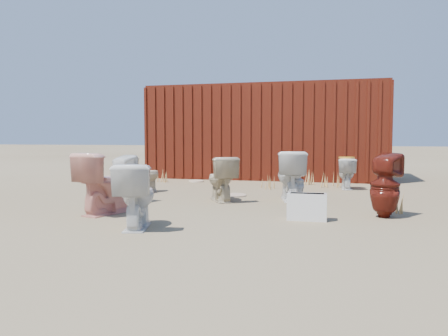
% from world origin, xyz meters
% --- Properties ---
extents(ground, '(100.00, 100.00, 0.00)m').
position_xyz_m(ground, '(0.00, 0.00, 0.00)').
color(ground, brown).
rests_on(ground, ground).
extents(shipping_container, '(6.00, 2.40, 2.40)m').
position_xyz_m(shipping_container, '(0.00, 5.20, 1.20)').
color(shipping_container, '#480D0C').
rests_on(shipping_container, ground).
extents(toilet_front_pink, '(0.70, 0.94, 0.86)m').
position_xyz_m(toilet_front_pink, '(-1.26, -1.07, 0.43)').
color(toilet_front_pink, '#EC9C88').
rests_on(toilet_front_pink, ground).
extents(toilet_front_c, '(0.61, 0.83, 0.76)m').
position_xyz_m(toilet_front_c, '(-0.42, -1.84, 0.38)').
color(toilet_front_c, white).
rests_on(toilet_front_c, ground).
extents(toilet_front_maroon, '(0.52, 0.52, 0.86)m').
position_xyz_m(toilet_front_maroon, '(2.47, -0.38, 0.43)').
color(toilet_front_maroon, '#601A10').
rests_on(toilet_front_maroon, ground).
extents(toilet_front_e, '(0.64, 0.91, 0.84)m').
position_xyz_m(toilet_front_e, '(1.07, 0.92, 0.42)').
color(toilet_front_e, white).
rests_on(toilet_front_e, ground).
extents(toilet_back_a, '(0.42, 0.42, 0.78)m').
position_xyz_m(toilet_back_a, '(-1.48, -0.14, 0.39)').
color(toilet_back_a, white).
rests_on(toilet_back_a, ground).
extents(toilet_back_beige_left, '(0.74, 0.84, 0.75)m').
position_xyz_m(toilet_back_beige_left, '(-0.02, 0.50, 0.37)').
color(toilet_back_beige_left, '#BCAC8A').
rests_on(toilet_back_beige_left, ground).
extents(toilet_back_beige_right, '(0.70, 0.80, 0.71)m').
position_xyz_m(toilet_back_beige_right, '(-1.80, 1.24, 0.35)').
color(toilet_back_beige_right, beige).
rests_on(toilet_back_beige_right, ground).
extents(toilet_back_yellowlid, '(0.40, 0.65, 0.64)m').
position_xyz_m(toilet_back_yellowlid, '(2.02, 2.84, 0.32)').
color(toilet_back_yellowlid, silver).
rests_on(toilet_back_yellowlid, ground).
extents(toilet_back_e, '(0.33, 0.33, 0.64)m').
position_xyz_m(toilet_back_e, '(1.17, 0.95, 0.32)').
color(toilet_back_e, white).
rests_on(toilet_back_e, ground).
extents(yellow_lid, '(0.32, 0.40, 0.02)m').
position_xyz_m(yellow_lid, '(2.02, 2.84, 0.65)').
color(yellow_lid, orange).
rests_on(yellow_lid, toilet_back_yellowlid).
extents(loose_tank, '(0.50, 0.21, 0.35)m').
position_xyz_m(loose_tank, '(1.48, -0.84, 0.17)').
color(loose_tank, silver).
rests_on(loose_tank, ground).
extents(loose_lid_near, '(0.50, 0.58, 0.02)m').
position_xyz_m(loose_lid_near, '(0.06, 1.22, 0.01)').
color(loose_lid_near, '#C4A98E').
rests_on(loose_lid_near, ground).
extents(loose_lid_far, '(0.50, 0.56, 0.02)m').
position_xyz_m(loose_lid_far, '(-1.46, 3.50, 0.01)').
color(loose_lid_far, beige).
rests_on(loose_lid_far, ground).
extents(weed_clump_a, '(0.36, 0.36, 0.29)m').
position_xyz_m(weed_clump_a, '(-2.22, 3.17, 0.15)').
color(weed_clump_a, tan).
rests_on(weed_clump_a, ground).
extents(weed_clump_b, '(0.32, 0.32, 0.25)m').
position_xyz_m(weed_clump_b, '(0.46, 2.49, 0.13)').
color(weed_clump_b, tan).
rests_on(weed_clump_b, ground).
extents(weed_clump_c, '(0.36, 0.36, 0.31)m').
position_xyz_m(weed_clump_c, '(1.71, 3.15, 0.16)').
color(weed_clump_c, tan).
rests_on(weed_clump_c, ground).
extents(weed_clump_d, '(0.30, 0.30, 0.23)m').
position_xyz_m(weed_clump_d, '(-0.78, 3.50, 0.12)').
color(weed_clump_d, tan).
rests_on(weed_clump_d, ground).
extents(weed_clump_e, '(0.34, 0.34, 0.31)m').
position_xyz_m(weed_clump_e, '(1.16, 3.50, 0.15)').
color(weed_clump_e, tan).
rests_on(weed_clump_e, ground).
extents(weed_clump_f, '(0.28, 0.28, 0.24)m').
position_xyz_m(weed_clump_f, '(2.65, 0.05, 0.12)').
color(weed_clump_f, tan).
rests_on(weed_clump_f, ground).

